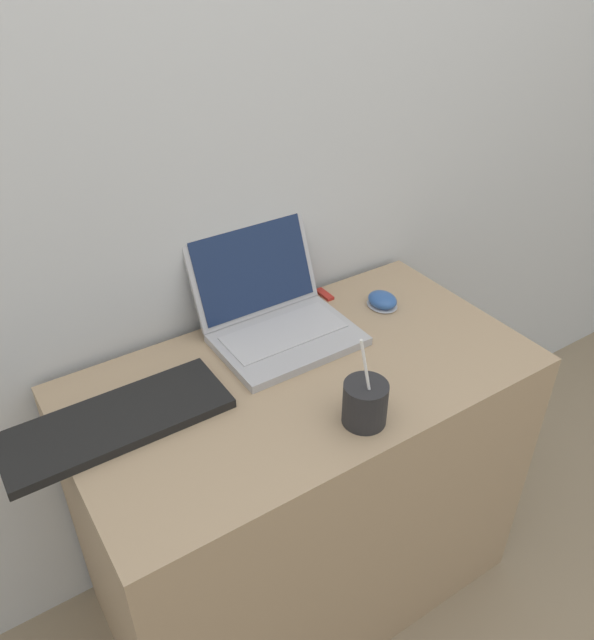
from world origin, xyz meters
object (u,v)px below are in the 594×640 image
drink_cup (365,402)px  computer_mouse (382,301)px  external_keyboard (117,421)px  usb_stick (325,294)px  laptop (274,311)px

drink_cup → computer_mouse: 0.43m
computer_mouse → external_keyboard: bearing=-175.9°
usb_stick → external_keyboard: bearing=-164.6°
external_keyboard → usb_stick: 0.65m
drink_cup → external_keyboard: 0.49m
usb_stick → computer_mouse: bearing=-51.9°
drink_cup → computer_mouse: drink_cup is taller
laptop → external_keyboard: 0.45m
computer_mouse → external_keyboard: (-0.72, -0.05, -0.01)m
laptop → usb_stick: size_ratio=5.37×
laptop → external_keyboard: laptop is taller
computer_mouse → external_keyboard: 0.72m
laptop → computer_mouse: bearing=-10.9°
laptop → external_keyboard: bearing=-166.1°
laptop → drink_cup: bearing=-92.3°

